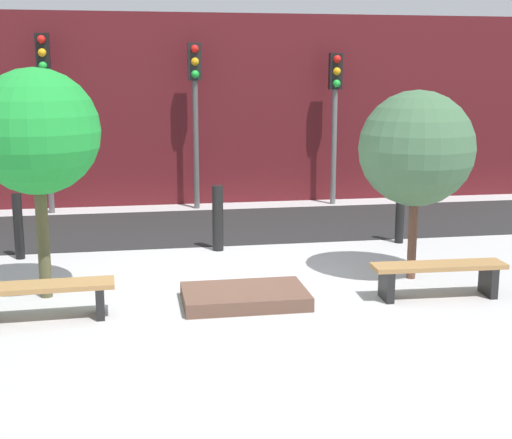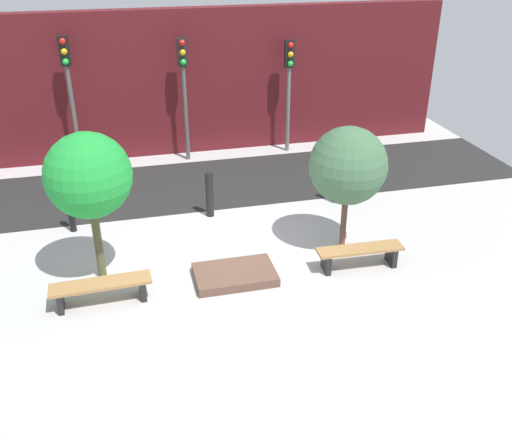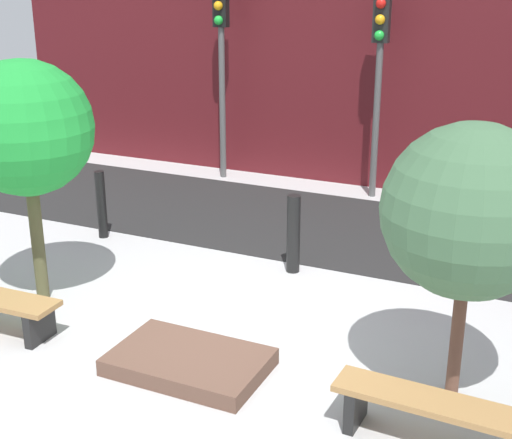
{
  "view_description": "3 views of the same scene",
  "coord_description": "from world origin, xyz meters",
  "px_view_note": "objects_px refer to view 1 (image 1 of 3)",
  "views": [
    {
      "loc": [
        -1.37,
        -9.32,
        2.91
      ],
      "look_at": [
        0.28,
        0.09,
        0.94
      ],
      "focal_mm": 50.0,
      "sensor_mm": 36.0,
      "label": 1
    },
    {
      "loc": [
        -1.88,
        -9.98,
        6.25
      ],
      "look_at": [
        0.59,
        -0.01,
        0.93
      ],
      "focal_mm": 40.0,
      "sensor_mm": 36.0,
      "label": 2
    },
    {
      "loc": [
        3.37,
        -6.22,
        3.91
      ],
      "look_at": [
        0.43,
        0.06,
        1.49
      ],
      "focal_mm": 50.0,
      "sensor_mm": 36.0,
      "label": 3
    }
  ],
  "objects_px": {
    "bench_right": "(438,273)",
    "tree_behind_right_bench": "(416,149)",
    "bollard_far_left": "(18,226)",
    "traffic_light_mid_west": "(195,95)",
    "planter_bed": "(245,296)",
    "bollard_left": "(218,218)",
    "tree_behind_left_bench": "(37,133)",
    "bollard_center": "(400,213)",
    "traffic_light_mid_east": "(335,100)",
    "bench_left": "(37,294)",
    "traffic_light_west": "(45,91)"
  },
  "relations": [
    {
      "from": "bench_right",
      "to": "tree_behind_right_bench",
      "type": "relative_size",
      "value": 0.66
    },
    {
      "from": "bench_left",
      "to": "traffic_light_west",
      "type": "relative_size",
      "value": 0.5
    },
    {
      "from": "tree_behind_left_bench",
      "to": "traffic_light_mid_west",
      "type": "relative_size",
      "value": 0.84
    },
    {
      "from": "tree_behind_left_bench",
      "to": "planter_bed",
      "type": "bearing_deg",
      "value": -15.8
    },
    {
      "from": "tree_behind_left_bench",
      "to": "bollard_left",
      "type": "relative_size",
      "value": 2.73
    },
    {
      "from": "tree_behind_right_bench",
      "to": "bollard_center",
      "type": "distance_m",
      "value": 2.59
    },
    {
      "from": "bollard_left",
      "to": "traffic_light_mid_east",
      "type": "relative_size",
      "value": 0.33
    },
    {
      "from": "bench_right",
      "to": "bollard_center",
      "type": "distance_m",
      "value": 3.11
    },
    {
      "from": "bollard_far_left",
      "to": "bollard_left",
      "type": "bearing_deg",
      "value": 0.0
    },
    {
      "from": "bench_left",
      "to": "bollard_left",
      "type": "distance_m",
      "value": 3.97
    },
    {
      "from": "bollard_left",
      "to": "bollard_center",
      "type": "relative_size",
      "value": 1.05
    },
    {
      "from": "planter_bed",
      "to": "bollard_far_left",
      "type": "distance_m",
      "value": 4.29
    },
    {
      "from": "planter_bed",
      "to": "bollard_center",
      "type": "bearing_deg",
      "value": 41.74
    },
    {
      "from": "planter_bed",
      "to": "bollard_center",
      "type": "distance_m",
      "value": 4.29
    },
    {
      "from": "tree_behind_right_bench",
      "to": "traffic_light_mid_east",
      "type": "bearing_deg",
      "value": 84.86
    },
    {
      "from": "traffic_light_mid_west",
      "to": "bench_left",
      "type": "bearing_deg",
      "value": -110.33
    },
    {
      "from": "bench_left",
      "to": "tree_behind_right_bench",
      "type": "height_order",
      "value": "tree_behind_right_bench"
    },
    {
      "from": "bollard_center",
      "to": "traffic_light_mid_west",
      "type": "relative_size",
      "value": 0.29
    },
    {
      "from": "planter_bed",
      "to": "bollard_left",
      "type": "distance_m",
      "value": 2.88
    },
    {
      "from": "bollard_far_left",
      "to": "tree_behind_right_bench",
      "type": "bearing_deg",
      "value": -20.29
    },
    {
      "from": "bollard_left",
      "to": "bollard_center",
      "type": "xyz_separation_m",
      "value": [
        3.18,
        0.0,
        -0.03
      ]
    },
    {
      "from": "traffic_light_mid_west",
      "to": "traffic_light_mid_east",
      "type": "height_order",
      "value": "traffic_light_mid_west"
    },
    {
      "from": "traffic_light_mid_east",
      "to": "traffic_light_mid_west",
      "type": "bearing_deg",
      "value": 179.99
    },
    {
      "from": "bench_left",
      "to": "bollard_center",
      "type": "height_order",
      "value": "bollard_center"
    },
    {
      "from": "bollard_far_left",
      "to": "bollard_center",
      "type": "distance_m",
      "value": 6.36
    },
    {
      "from": "bollard_left",
      "to": "traffic_light_west",
      "type": "relative_size",
      "value": 0.3
    },
    {
      "from": "tree_behind_left_bench",
      "to": "bollard_left",
      "type": "height_order",
      "value": "tree_behind_left_bench"
    },
    {
      "from": "bench_left",
      "to": "bollard_left",
      "type": "xyz_separation_m",
      "value": [
        2.55,
        3.04,
        0.22
      ]
    },
    {
      "from": "tree_behind_right_bench",
      "to": "bollard_left",
      "type": "xyz_separation_m",
      "value": [
        -2.55,
        2.12,
        -1.32
      ]
    },
    {
      "from": "planter_bed",
      "to": "bollard_center",
      "type": "height_order",
      "value": "bollard_center"
    },
    {
      "from": "bench_left",
      "to": "bench_right",
      "type": "distance_m",
      "value": 5.1
    },
    {
      "from": "traffic_light_west",
      "to": "traffic_light_mid_east",
      "type": "distance_m",
      "value": 6.17
    },
    {
      "from": "tree_behind_left_bench",
      "to": "tree_behind_right_bench",
      "type": "xyz_separation_m",
      "value": [
        5.1,
        0.0,
        -0.3
      ]
    },
    {
      "from": "bench_right",
      "to": "bollard_center",
      "type": "relative_size",
      "value": 1.71
    },
    {
      "from": "tree_behind_right_bench",
      "to": "bollard_left",
      "type": "bearing_deg",
      "value": 140.27
    },
    {
      "from": "bench_left",
      "to": "planter_bed",
      "type": "xyz_separation_m",
      "value": [
        2.55,
        0.2,
        -0.23
      ]
    },
    {
      "from": "bench_right",
      "to": "bollard_far_left",
      "type": "relative_size",
      "value": 1.68
    },
    {
      "from": "planter_bed",
      "to": "bollard_center",
      "type": "xyz_separation_m",
      "value": [
        3.18,
        2.84,
        0.43
      ]
    },
    {
      "from": "tree_behind_right_bench",
      "to": "bollard_left",
      "type": "relative_size",
      "value": 2.45
    },
    {
      "from": "bollard_center",
      "to": "traffic_light_mid_west",
      "type": "height_order",
      "value": "traffic_light_mid_west"
    },
    {
      "from": "tree_behind_left_bench",
      "to": "tree_behind_right_bench",
      "type": "relative_size",
      "value": 1.11
    },
    {
      "from": "bench_left",
      "to": "tree_behind_left_bench",
      "type": "relative_size",
      "value": 0.62
    },
    {
      "from": "bench_right",
      "to": "tree_behind_right_bench",
      "type": "xyz_separation_m",
      "value": [
        0.0,
        0.92,
        1.54
      ]
    },
    {
      "from": "planter_bed",
      "to": "tree_behind_left_bench",
      "type": "xyz_separation_m",
      "value": [
        -2.55,
        0.72,
        2.08
      ]
    },
    {
      "from": "bollard_far_left",
      "to": "bollard_left",
      "type": "distance_m",
      "value": 3.18
    },
    {
      "from": "traffic_light_west",
      "to": "bench_left",
      "type": "bearing_deg",
      "value": -85.55
    },
    {
      "from": "bollard_far_left",
      "to": "traffic_light_west",
      "type": "relative_size",
      "value": 0.29
    },
    {
      "from": "planter_bed",
      "to": "traffic_light_mid_east",
      "type": "height_order",
      "value": "traffic_light_mid_east"
    },
    {
      "from": "bollard_far_left",
      "to": "traffic_light_mid_west",
      "type": "height_order",
      "value": "traffic_light_mid_west"
    },
    {
      "from": "bollard_far_left",
      "to": "bollard_left",
      "type": "relative_size",
      "value": 0.96
    }
  ]
}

